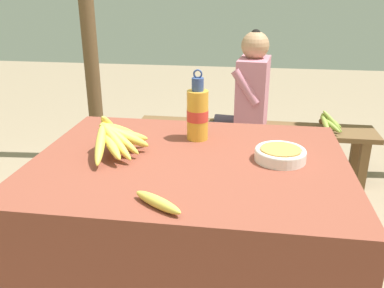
{
  "coord_description": "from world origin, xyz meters",
  "views": [
    {
      "loc": [
        0.21,
        -1.38,
        1.36
      ],
      "look_at": [
        0.0,
        0.05,
        0.8
      ],
      "focal_mm": 38.0,
      "sensor_mm": 36.0,
      "label": 1
    }
  ],
  "objects_px": {
    "banana_bunch_ripe": "(115,136)",
    "seated_vendor": "(246,97)",
    "wooden_bench": "(253,134)",
    "water_bottle": "(197,113)",
    "banana_bunch_green": "(328,121)",
    "serving_bowl": "(280,154)",
    "support_post_near": "(87,9)",
    "loose_banana_front": "(158,202)"
  },
  "relations": [
    {
      "from": "wooden_bench",
      "to": "banana_bunch_green",
      "type": "relative_size",
      "value": 5.49
    },
    {
      "from": "wooden_bench",
      "to": "seated_vendor",
      "type": "relative_size",
      "value": 1.59
    },
    {
      "from": "wooden_bench",
      "to": "banana_bunch_green",
      "type": "height_order",
      "value": "banana_bunch_green"
    },
    {
      "from": "loose_banana_front",
      "to": "water_bottle",
      "type": "bearing_deg",
      "value": 86.61
    },
    {
      "from": "banana_bunch_green",
      "to": "serving_bowl",
      "type": "bearing_deg",
      "value": -106.72
    },
    {
      "from": "serving_bowl",
      "to": "support_post_near",
      "type": "height_order",
      "value": "support_post_near"
    },
    {
      "from": "serving_bowl",
      "to": "water_bottle",
      "type": "relative_size",
      "value": 0.64
    },
    {
      "from": "water_bottle",
      "to": "seated_vendor",
      "type": "height_order",
      "value": "seated_vendor"
    },
    {
      "from": "water_bottle",
      "to": "banana_bunch_green",
      "type": "bearing_deg",
      "value": 58.67
    },
    {
      "from": "banana_bunch_green",
      "to": "support_post_near",
      "type": "relative_size",
      "value": 0.13
    },
    {
      "from": "banana_bunch_ripe",
      "to": "loose_banana_front",
      "type": "bearing_deg",
      "value": -56.65
    },
    {
      "from": "banana_bunch_ripe",
      "to": "seated_vendor",
      "type": "xyz_separation_m",
      "value": [
        0.47,
        1.45,
        -0.21
      ]
    },
    {
      "from": "loose_banana_front",
      "to": "wooden_bench",
      "type": "distance_m",
      "value": 1.92
    },
    {
      "from": "banana_bunch_ripe",
      "to": "loose_banana_front",
      "type": "xyz_separation_m",
      "value": [
        0.25,
        -0.38,
        -0.05
      ]
    },
    {
      "from": "water_bottle",
      "to": "wooden_bench",
      "type": "height_order",
      "value": "water_bottle"
    },
    {
      "from": "serving_bowl",
      "to": "water_bottle",
      "type": "distance_m",
      "value": 0.39
    },
    {
      "from": "serving_bowl",
      "to": "loose_banana_front",
      "type": "xyz_separation_m",
      "value": [
        -0.37,
        -0.4,
        -0.01
      ]
    },
    {
      "from": "banana_bunch_ripe",
      "to": "banana_bunch_green",
      "type": "bearing_deg",
      "value": 54.37
    },
    {
      "from": "banana_bunch_ripe",
      "to": "seated_vendor",
      "type": "distance_m",
      "value": 1.53
    },
    {
      "from": "banana_bunch_green",
      "to": "support_post_near",
      "type": "distance_m",
      "value": 1.95
    },
    {
      "from": "wooden_bench",
      "to": "seated_vendor",
      "type": "distance_m",
      "value": 0.29
    },
    {
      "from": "water_bottle",
      "to": "banana_bunch_ripe",
      "type": "bearing_deg",
      "value": -144.1
    },
    {
      "from": "banana_bunch_green",
      "to": "loose_banana_front",
      "type": "bearing_deg",
      "value": -113.51
    },
    {
      "from": "loose_banana_front",
      "to": "support_post_near",
      "type": "bearing_deg",
      "value": 116.09
    },
    {
      "from": "wooden_bench",
      "to": "banana_bunch_green",
      "type": "bearing_deg",
      "value": -0.3
    },
    {
      "from": "wooden_bench",
      "to": "seated_vendor",
      "type": "height_order",
      "value": "seated_vendor"
    },
    {
      "from": "water_bottle",
      "to": "support_post_near",
      "type": "xyz_separation_m",
      "value": [
        -1.03,
        1.45,
        0.33
      ]
    },
    {
      "from": "seated_vendor",
      "to": "water_bottle",
      "type": "bearing_deg",
      "value": 88.22
    },
    {
      "from": "water_bottle",
      "to": "support_post_near",
      "type": "relative_size",
      "value": 0.12
    },
    {
      "from": "loose_banana_front",
      "to": "banana_bunch_ripe",
      "type": "bearing_deg",
      "value": 123.35
    },
    {
      "from": "water_bottle",
      "to": "seated_vendor",
      "type": "xyz_separation_m",
      "value": [
        0.19,
        1.24,
        -0.25
      ]
    },
    {
      "from": "seated_vendor",
      "to": "support_post_near",
      "type": "bearing_deg",
      "value": -2.91
    },
    {
      "from": "banana_bunch_ripe",
      "to": "banana_bunch_green",
      "type": "relative_size",
      "value": 1.1
    },
    {
      "from": "serving_bowl",
      "to": "banana_bunch_green",
      "type": "distance_m",
      "value": 1.54
    },
    {
      "from": "loose_banana_front",
      "to": "support_post_near",
      "type": "relative_size",
      "value": 0.07
    },
    {
      "from": "wooden_bench",
      "to": "banana_bunch_green",
      "type": "xyz_separation_m",
      "value": [
        0.52,
        -0.0,
        0.13
      ]
    },
    {
      "from": "wooden_bench",
      "to": "water_bottle",
      "type": "bearing_deg",
      "value": -101.26
    },
    {
      "from": "serving_bowl",
      "to": "water_bottle",
      "type": "xyz_separation_m",
      "value": [
        -0.34,
        0.18,
        0.09
      ]
    },
    {
      "from": "support_post_near",
      "to": "banana_bunch_green",
      "type": "bearing_deg",
      "value": -5.84
    },
    {
      "from": "banana_bunch_ripe",
      "to": "banana_bunch_green",
      "type": "xyz_separation_m",
      "value": [
        1.05,
        1.47,
        -0.36
      ]
    },
    {
      "from": "support_post_near",
      "to": "serving_bowl",
      "type": "bearing_deg",
      "value": -50.06
    },
    {
      "from": "loose_banana_front",
      "to": "serving_bowl",
      "type": "bearing_deg",
      "value": 47.41
    }
  ]
}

